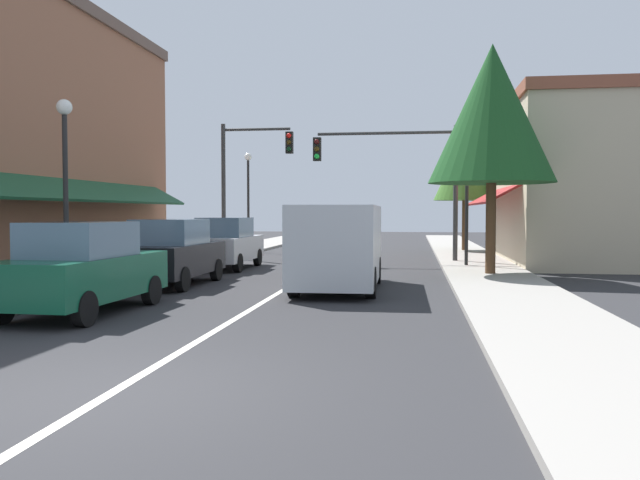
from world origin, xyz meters
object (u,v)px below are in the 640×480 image
object	(u,v)px
traffic_signal_mast_arm	(402,168)
street_lamp_left_far	(248,186)
parked_car_third_left	(226,243)
van_in_lane	(339,244)
parked_car_nearest_left	(82,268)
tree_right_near	(492,114)
tree_right_far	(466,166)
street_lamp_left_near	(65,163)
street_lamp_right_mid	(467,172)
traffic_signal_left_corner	(246,170)
parked_car_second_left	(172,253)

from	to	relation	value
traffic_signal_mast_arm	street_lamp_left_far	xyz separation A→B (m)	(-7.66, 6.25, -0.36)
parked_car_third_left	van_in_lane	xyz separation A→B (m)	(4.56, -5.50, 0.27)
parked_car_nearest_left	traffic_signal_mast_arm	bearing A→B (deg)	68.02
tree_right_near	van_in_lane	bearing A→B (deg)	-138.21
tree_right_far	street_lamp_left_far	bearing A→B (deg)	-175.19
parked_car_nearest_left	tree_right_near	distance (m)	12.63
van_in_lane	street_lamp_left_near	distance (m)	6.81
traffic_signal_mast_arm	tree_right_far	xyz separation A→B (m)	(2.90, 7.14, 0.56)
van_in_lane	street_lamp_right_mid	bearing A→B (deg)	60.51
street_lamp_right_mid	tree_right_near	size ratio (longest dim) A/B	0.72
traffic_signal_mast_arm	street_lamp_left_near	xyz separation A→B (m)	(-7.61, -10.93, -0.52)
parked_car_nearest_left	street_lamp_right_mid	xyz separation A→B (m)	(8.12, 11.40, 2.47)
traffic_signal_mast_arm	traffic_signal_left_corner	distance (m)	6.83
parked_car_second_left	tree_right_near	bearing A→B (deg)	22.05
parked_car_second_left	street_lamp_right_mid	size ratio (longest dim) A/B	0.82
street_lamp_left_near	tree_right_near	distance (m)	11.98
parked_car_third_left	street_lamp_right_mid	xyz separation A→B (m)	(8.25, 1.27, 2.47)
tree_right_near	street_lamp_right_mid	bearing A→B (deg)	98.70
tree_right_far	parked_car_third_left	bearing A→B (deg)	-130.37
parked_car_nearest_left	parked_car_third_left	world-z (taller)	same
traffic_signal_left_corner	tree_right_far	distance (m)	10.92
street_lamp_left_near	street_lamp_right_mid	xyz separation A→B (m)	(9.86, 8.87, 0.25)
parked_car_second_left	street_lamp_left_far	world-z (taller)	street_lamp_left_far
van_in_lane	tree_right_far	size ratio (longest dim) A/B	0.89
van_in_lane	street_lamp_right_mid	xyz separation A→B (m)	(3.69, 6.77, 2.20)
traffic_signal_mast_arm	street_lamp_left_far	world-z (taller)	traffic_signal_mast_arm
van_in_lane	street_lamp_left_near	bearing A→B (deg)	-162.10
van_in_lane	street_lamp_left_far	bearing A→B (deg)	111.50
parked_car_nearest_left	street_lamp_right_mid	size ratio (longest dim) A/B	0.83
traffic_signal_left_corner	street_lamp_left_near	bearing A→B (deg)	-94.58
parked_car_second_left	traffic_signal_left_corner	xyz separation A→B (m)	(-0.64, 10.32, 2.87)
street_lamp_right_mid	tree_right_far	distance (m)	9.26
van_in_lane	traffic_signal_left_corner	world-z (taller)	traffic_signal_left_corner
parked_car_nearest_left	traffic_signal_left_corner	xyz separation A→B (m)	(-0.72, 15.23, 2.87)
street_lamp_left_near	street_lamp_right_mid	bearing A→B (deg)	41.99
street_lamp_left_near	parked_car_second_left	bearing A→B (deg)	55.17
street_lamp_left_near	street_lamp_right_mid	world-z (taller)	street_lamp_right_mid
parked_car_second_left	van_in_lane	size ratio (longest dim) A/B	0.79
parked_car_nearest_left	street_lamp_right_mid	world-z (taller)	street_lamp_right_mid
parked_car_third_left	traffic_signal_left_corner	distance (m)	5.88
street_lamp_left_far	van_in_lane	bearing A→B (deg)	-67.58
traffic_signal_mast_arm	traffic_signal_left_corner	world-z (taller)	traffic_signal_left_corner
parked_car_third_left	traffic_signal_left_corner	size ratio (longest dim) A/B	0.72
parked_car_second_left	parked_car_third_left	bearing A→B (deg)	90.90
parked_car_third_left	street_lamp_left_far	xyz separation A→B (m)	(-1.66, 9.58, 2.39)
van_in_lane	street_lamp_left_far	world-z (taller)	street_lamp_left_far
parked_car_second_left	parked_car_third_left	world-z (taller)	same
street_lamp_left_far	tree_right_near	distance (m)	15.47
traffic_signal_left_corner	street_lamp_right_mid	world-z (taller)	traffic_signal_left_corner
van_in_lane	street_lamp_right_mid	distance (m)	8.02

